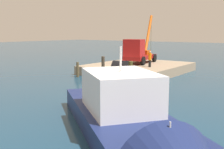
{
  "coord_description": "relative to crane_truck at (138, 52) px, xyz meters",
  "views": [
    {
      "loc": [
        23.18,
        16.68,
        4.8
      ],
      "look_at": [
        1.48,
        0.71,
        0.6
      ],
      "focal_mm": 44.17,
      "sensor_mm": 36.0,
      "label": 1
    }
  ],
  "objects": [
    {
      "name": "piling_far",
      "position": [
        7.39,
        3.62,
        -1.38
      ],
      "size": [
        0.39,
        0.39,
        2.12
      ],
      "primitive_type": "cylinder",
      "color": "#4F451F",
      "rests_on": "ground"
    },
    {
      "name": "dock_worker",
      "position": [
        2.17,
        2.76,
        -0.55
      ],
      "size": [
        0.34,
        0.34,
        1.75
      ],
      "color": "black",
      "rests_on": "dock"
    },
    {
      "name": "crane_truck",
      "position": [
        0.0,
        0.0,
        0.0
      ],
      "size": [
        9.24,
        3.72,
        6.1
      ],
      "color": "maroon",
      "rests_on": "dock"
    },
    {
      "name": "piling_mid",
      "position": [
        7.2,
        0.28,
        -1.25
      ],
      "size": [
        0.32,
        0.32,
        2.39
      ],
      "primitive_type": "cylinder",
      "color": "#4D4131",
      "rests_on": "ground"
    },
    {
      "name": "moored_yacht",
      "position": [
        19.45,
        11.87,
        -2.09
      ],
      "size": [
        11.85,
        13.93,
        5.9
      ],
      "color": "navy",
      "rests_on": "ground"
    },
    {
      "name": "ground",
      "position": [
        5.3,
        0.36,
        -2.44
      ],
      "size": [
        200.0,
        200.0,
        0.0
      ],
      "primitive_type": "plane",
      "color": "navy"
    },
    {
      "name": "piling_near",
      "position": [
        7.3,
        -3.08,
        -1.64
      ],
      "size": [
        0.29,
        0.29,
        1.61
      ],
      "primitive_type": "cylinder",
      "color": "brown",
      "rests_on": "ground"
    },
    {
      "name": "dock",
      "position": [
        0.52,
        0.36,
        -1.94
      ],
      "size": [
        11.81,
        9.64,
        1.0
      ],
      "primitive_type": "cube",
      "color": "gray",
      "rests_on": "ground"
    },
    {
      "name": "salvaged_car",
      "position": [
        7.42,
        2.33,
        -1.73
      ],
      "size": [
        4.71,
        3.48,
        2.86
      ],
      "color": "black",
      "rests_on": "ground"
    }
  ]
}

